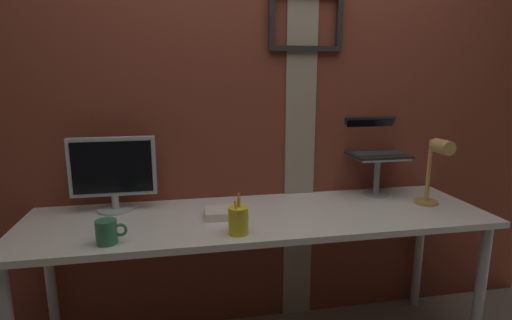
% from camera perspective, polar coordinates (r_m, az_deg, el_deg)
% --- Properties ---
extents(brick_wall_back, '(3.52, 0.16, 2.49)m').
position_cam_1_polar(brick_wall_back, '(2.23, 0.54, 7.43)').
color(brick_wall_back, brown).
rests_on(brick_wall_back, ground_plane).
extents(desk, '(2.23, 0.64, 0.76)m').
position_cam_1_polar(desk, '(1.98, 0.56, -9.71)').
color(desk, silver).
rests_on(desk, ground_plane).
extents(monitor, '(0.41, 0.18, 0.37)m').
position_cam_1_polar(monitor, '(2.08, -19.71, -1.42)').
color(monitor, '#ADB2B7').
rests_on(monitor, desk).
extents(laptop_stand, '(0.28, 0.22, 0.22)m').
position_cam_1_polar(laptop_stand, '(2.33, 16.91, -1.22)').
color(laptop_stand, gray).
rests_on(laptop_stand, desk).
extents(laptop, '(0.31, 0.28, 0.21)m').
position_cam_1_polar(laptop, '(2.37, 16.35, 2.16)').
color(laptop, black).
rests_on(laptop, laptop_stand).
extents(desk_lamp, '(0.12, 0.20, 0.36)m').
position_cam_1_polar(desk_lamp, '(2.20, 24.28, -0.68)').
color(desk_lamp, tan).
rests_on(desk_lamp, desk).
extents(pen_cup, '(0.09, 0.09, 0.18)m').
position_cam_1_polar(pen_cup, '(1.71, -2.54, -8.60)').
color(pen_cup, yellow).
rests_on(pen_cup, desk).
extents(coffee_mug, '(0.12, 0.08, 0.10)m').
position_cam_1_polar(coffee_mug, '(1.73, -20.46, -9.58)').
color(coffee_mug, '#33724C').
rests_on(coffee_mug, desk).
extents(paper_clutter_stack, '(0.20, 0.15, 0.04)m').
position_cam_1_polar(paper_clutter_stack, '(1.93, -4.30, -7.53)').
color(paper_clutter_stack, silver).
rests_on(paper_clutter_stack, desk).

